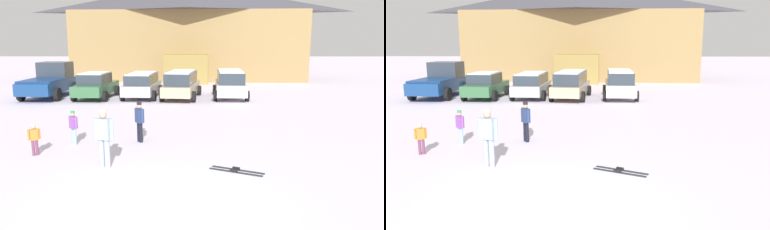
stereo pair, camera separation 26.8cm
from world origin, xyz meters
The scene contains 12 objects.
ground centered at (0.00, 0.00, 0.00)m, with size 160.00×160.00×0.00m, color silver.
ski_lodge centered at (0.21, 28.17, 4.39)m, with size 21.44×9.81×8.66m.
parked_green_coupe centered at (-5.38, 15.47, 0.81)m, with size 2.31×4.27×1.60m.
parked_silver_wagon centered at (-2.57, 15.74, 0.85)m, with size 2.29×4.42×1.56m.
parked_beige_suv centered at (-0.13, 15.51, 0.91)m, with size 2.50×4.80×1.68m.
parked_white_suv centered at (2.88, 15.82, 0.92)m, with size 2.20×4.79×1.71m.
pickup_truck centered at (-8.40, 16.19, 0.99)m, with size 2.56×5.32×2.15m.
skier_child_in_orange_jacket centered at (-4.25, 3.77, 0.56)m, with size 0.33×0.24×0.99m.
skier_child_in_purple_jacket centered at (-3.43, 5.00, 0.66)m, with size 0.34×0.32×1.16m.
skier_adult_in_blue_parka centered at (-1.83, 2.63, 0.94)m, with size 0.59×0.36×1.67m.
skier_teen_in_navy_coat centered at (-1.24, 5.36, 0.79)m, with size 0.36×0.45×1.41m.
pair_of_skis centered at (1.80, 2.35, 0.02)m, with size 1.48×0.89×0.08m.
Camera 2 is at (0.93, -7.31, 3.47)m, focal length 35.00 mm.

